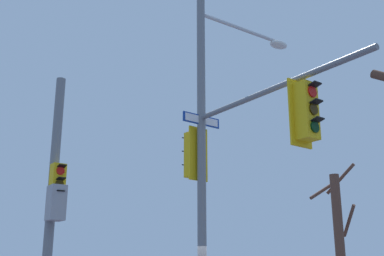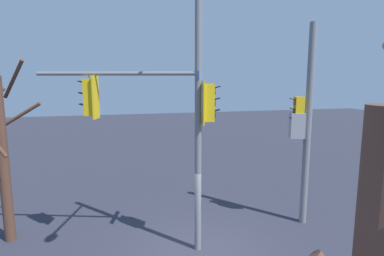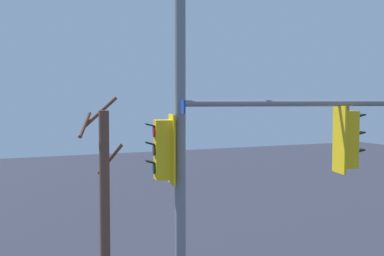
# 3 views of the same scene
# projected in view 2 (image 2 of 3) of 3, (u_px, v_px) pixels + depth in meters

# --- Properties ---
(ground_plane) EXTENTS (80.00, 80.00, 0.00)m
(ground_plane) POSITION_uv_depth(u_px,v_px,m) (198.00, 255.00, 9.66)
(ground_plane) COLOR #2D2E3B
(main_signal_pole_assembly) EXTENTS (4.50, 5.28, 8.89)m
(main_signal_pole_assembly) POSITION_uv_depth(u_px,v_px,m) (172.00, 92.00, 9.07)
(main_signal_pole_assembly) COLOR slate
(main_signal_pole_assembly) RESTS_ON ground
(secondary_pole_assembly) EXTENTS (0.54, 0.80, 7.29)m
(secondary_pole_assembly) POSITION_uv_depth(u_px,v_px,m) (304.00, 124.00, 11.31)
(secondary_pole_assembly) COLOR slate
(secondary_pole_assembly) RESTS_ON ground
(bare_tree_behind_pole) EXTENTS (2.17, 2.15, 5.99)m
(bare_tree_behind_pole) POSITION_uv_depth(u_px,v_px,m) (2.00, 152.00, 10.10)
(bare_tree_behind_pole) COLOR brown
(bare_tree_behind_pole) RESTS_ON ground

